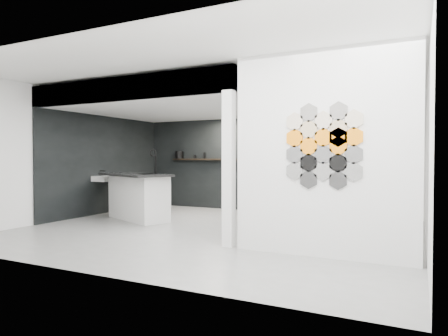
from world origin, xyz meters
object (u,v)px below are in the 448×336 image
kettle (258,155)px  glass_bowl (272,156)px  kitchen_island (138,196)px  wall_basin (107,179)px  glass_vase (272,155)px  utensil_cup (195,157)px  bottle_dark (204,155)px  partition_panel (323,154)px  stockpot (179,155)px

kettle → glass_bowl: bearing=-5.4°
kitchen_island → wall_basin: bearing=-171.0°
kitchen_island → glass_vase: kitchen_island is taller
kitchen_island → utensil_cup: size_ratio=22.42×
bottle_dark → utensil_cup: bearing=180.0°
glass_bowl → wall_basin: bearing=-148.7°
wall_basin → kitchen_island: 1.25m
bottle_dark → glass_bowl: bearing=0.0°
partition_panel → glass_vase: (-2.08, 3.87, 0.00)m
glass_bowl → stockpot: bearing=180.0°
glass_bowl → glass_vase: bearing=0.0°
bottle_dark → utensil_cup: bottle_dark is taller
glass_vase → kitchen_island: bearing=-133.2°
partition_panel → glass_vase: 4.39m
glass_bowl → glass_vase: glass_vase is taller
stockpot → kettle: stockpot is taller
utensil_cup → kitchen_island: bearing=-90.9°
stockpot → glass_bowl: stockpot is taller
partition_panel → utensil_cup: partition_panel is taller
kettle → bottle_dark: kettle is taller
partition_panel → kitchen_island: partition_panel is taller
glass_bowl → utensil_cup: bearing=180.0°
kitchen_island → stockpot: 2.58m
bottle_dark → partition_panel: bearing=-44.2°
stockpot → glass_vase: bearing=0.0°
kitchen_island → glass_bowl: 3.36m
partition_panel → kettle: 4.57m
bottle_dark → kettle: bearing=0.0°
kettle → bottle_dark: 1.53m
kitchen_island → stockpot: (-0.46, 2.37, 0.91)m
wall_basin → utensil_cup: 2.44m
kitchen_island → bottle_dark: (0.33, 2.37, 0.89)m
kettle → utensil_cup: kettle is taller
bottle_dark → stockpot: bearing=180.0°
partition_panel → utensil_cup: 5.76m
bottle_dark → utensil_cup: size_ratio=1.77×
glass_bowl → bottle_dark: bearing=180.0°
stockpot → bottle_dark: 0.79m
glass_bowl → glass_vase: 0.03m
bottle_dark → kitchen_island: bearing=-97.9°
kitchen_island → kettle: 3.14m
kitchen_island → glass_bowl: size_ratio=13.69×
kettle → kitchen_island: bearing=-133.5°
wall_basin → glass_bowl: glass_bowl is taller
kitchen_island → stockpot: kitchen_island is taller
kitchen_island → glass_bowl: kitchen_island is taller
glass_bowl → bottle_dark: bottle_dark is taller
wall_basin → glass_bowl: bearing=31.3°
wall_basin → bottle_dark: size_ratio=3.68×
glass_bowl → glass_vase: (0.00, 0.00, 0.03)m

